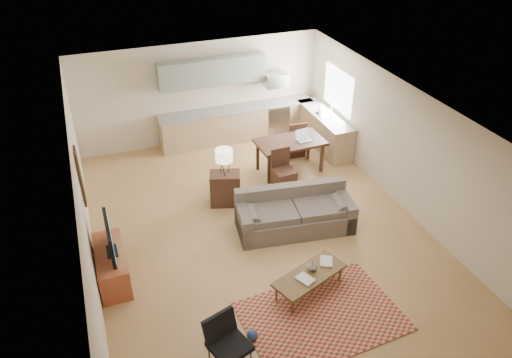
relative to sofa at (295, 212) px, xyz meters
name	(u,v)px	position (x,y,z in m)	size (l,w,h in m)	color
room	(261,178)	(-0.71, 0.07, 0.92)	(9.00, 9.00, 9.00)	#A57A48
kitchen_counter_back	(238,123)	(0.19, 4.25, 0.03)	(4.26, 0.64, 0.92)	tan
kitchen_counter_right	(324,130)	(2.22, 3.07, 0.03)	(0.64, 2.26, 0.92)	tan
kitchen_range	(275,118)	(1.29, 4.25, 0.02)	(0.62, 0.62, 0.90)	#A5A8AD
kitchen_microwave	(276,80)	(1.29, 4.27, 1.12)	(0.62, 0.40, 0.35)	#A5A8AD
upper_cabinets	(212,72)	(-0.41, 4.40, 1.52)	(2.80, 0.34, 0.70)	gray
window_right	(338,90)	(2.52, 3.07, 1.12)	(0.02, 1.40, 1.05)	white
wall_art_left	(81,176)	(-3.92, 0.97, 1.12)	(0.06, 0.42, 1.10)	olive
triptych	(196,79)	(-0.81, 4.54, 1.32)	(1.70, 0.04, 0.50)	beige
rug	(322,316)	(-0.55, -2.35, -0.42)	(2.56, 1.77, 0.02)	maroon
sofa	(295,212)	(0.00, 0.00, 0.00)	(2.45, 1.06, 0.85)	#5B5148
coffee_table	(309,283)	(-0.50, -1.74, -0.22)	(1.36, 0.54, 0.41)	#4C3619
book_a	(301,282)	(-0.73, -1.89, -0.01)	(0.33, 0.36, 0.03)	maroon
book_b	(320,261)	(-0.18, -1.51, -0.01)	(0.33, 0.36, 0.02)	navy
vase	(312,266)	(-0.42, -1.65, 0.07)	(0.18, 0.18, 0.18)	black
armchair	(229,343)	(-2.24, -2.63, -0.06)	(0.63, 0.63, 0.73)	black
tv_credenza	(112,266)	(-3.68, -0.22, -0.12)	(0.51, 1.34, 0.62)	#984228
tv	(109,238)	(-3.63, -0.22, 0.50)	(0.10, 1.03, 0.62)	black
console_table	(225,189)	(-1.05, 1.38, -0.04)	(0.65, 0.44, 0.76)	#321C13
table_lamp	(224,161)	(-1.05, 1.38, 0.64)	(0.37, 0.37, 0.61)	beige
dining_table	(290,156)	(0.84, 2.20, -0.02)	(1.61, 0.93, 0.82)	#321C13
dining_chair_near	(284,171)	(0.38, 1.48, 0.06)	(0.47, 0.49, 0.98)	#321C13
dining_chair_far	(295,137)	(1.29, 2.91, 0.06)	(0.46, 0.48, 0.97)	#321C13
laptop	(305,136)	(1.16, 2.09, 0.52)	(0.34, 0.26, 0.26)	#A5A8AD
soap_bottle	(320,109)	(2.12, 3.20, 0.59)	(0.09, 0.09, 0.19)	beige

